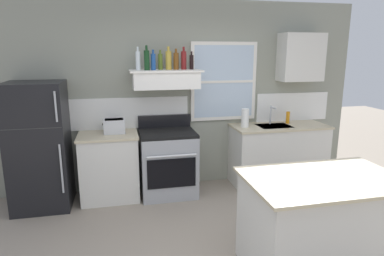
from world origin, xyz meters
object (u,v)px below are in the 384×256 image
object	(u,v)px
bottle_clear_tall	(138,60)
paper_towel_roll	(245,118)
toaster	(114,126)
bottle_olive_oil_square	(160,61)
bottle_balsamic_dark	(192,62)
kitchen_island	(321,224)
bottle_red_label_wine	(184,60)
refrigerator	(40,146)
dish_soap_bottle	(288,118)
bottle_blue_liqueur	(153,61)
bottle_champagne_gold_foil	(169,60)
bottle_dark_green_wine	(147,60)
stove_range	(168,162)
bottle_amber_wine	(176,61)

from	to	relation	value
bottle_clear_tall	paper_towel_roll	bearing A→B (deg)	-2.62
toaster	bottle_olive_oil_square	size ratio (longest dim) A/B	1.12
bottle_balsamic_dark	kitchen_island	world-z (taller)	bottle_balsamic_dark
bottle_red_label_wine	bottle_balsamic_dark	world-z (taller)	bottle_red_label_wine
refrigerator	bottle_red_label_wine	bearing A→B (deg)	4.86
bottle_balsamic_dark	paper_towel_roll	distance (m)	1.12
toaster	dish_soap_bottle	xyz separation A→B (m)	(2.59, 0.06, -0.01)
bottle_blue_liqueur	bottle_red_label_wine	bearing A→B (deg)	7.79
toaster	bottle_red_label_wine	xyz separation A→B (m)	(0.97, 0.07, 0.86)
bottle_red_label_wine	bottle_champagne_gold_foil	bearing A→B (deg)	-176.95
bottle_clear_tall	bottle_blue_liqueur	world-z (taller)	bottle_clear_tall
bottle_blue_liqueur	bottle_dark_green_wine	bearing A→B (deg)	-170.77
stove_range	bottle_balsamic_dark	xyz separation A→B (m)	(0.37, 0.12, 1.38)
bottle_blue_liqueur	bottle_clear_tall	bearing A→B (deg)	172.88
stove_range	bottle_olive_oil_square	bearing A→B (deg)	114.84
stove_range	bottle_champagne_gold_foil	world-z (taller)	bottle_champagne_gold_foil
toaster	kitchen_island	distance (m)	2.81
bottle_dark_green_wine	kitchen_island	size ratio (longest dim) A/B	0.23
bottle_olive_oil_square	bottle_balsamic_dark	xyz separation A→B (m)	(0.43, -0.01, -0.01)
bottle_clear_tall	bottle_balsamic_dark	world-z (taller)	bottle_clear_tall
bottle_balsamic_dark	dish_soap_bottle	distance (m)	1.73
bottle_amber_wine	kitchen_island	distance (m)	2.73
stove_range	dish_soap_bottle	world-z (taller)	same
refrigerator	dish_soap_bottle	distance (m)	3.54
paper_towel_roll	bottle_clear_tall	bearing A→B (deg)	177.38
refrigerator	bottle_amber_wine	xyz separation A→B (m)	(1.80, 0.15, 1.05)
bottle_dark_green_wine	refrigerator	bearing A→B (deg)	-176.31
toaster	bottle_olive_oil_square	world-z (taller)	bottle_olive_oil_square
bottle_clear_tall	bottle_dark_green_wine	bearing A→B (deg)	-19.20
bottle_red_label_wine	kitchen_island	bearing A→B (deg)	-68.68
toaster	bottle_amber_wine	world-z (taller)	bottle_amber_wine
bottle_red_label_wine	dish_soap_bottle	world-z (taller)	bottle_red_label_wine
bottle_dark_green_wine	bottle_red_label_wine	size ratio (longest dim) A/B	1.05
bottle_red_label_wine	paper_towel_roll	bearing A→B (deg)	-6.60
toaster	bottle_champagne_gold_foil	xyz separation A→B (m)	(0.76, 0.06, 0.87)
bottle_blue_liqueur	paper_towel_roll	bearing A→B (deg)	-1.94
refrigerator	toaster	xyz separation A→B (m)	(0.94, 0.10, 0.20)
bottle_champagne_gold_foil	kitchen_island	world-z (taller)	bottle_champagne_gold_foil
refrigerator	bottle_clear_tall	distance (m)	1.68
toaster	bottle_balsamic_dark	distance (m)	1.37
refrigerator	bottle_dark_green_wine	bearing A→B (deg)	3.69
toaster	bottle_blue_liqueur	distance (m)	1.01
stove_range	dish_soap_bottle	distance (m)	1.96
toaster	bottle_blue_liqueur	xyz separation A→B (m)	(0.55, 0.01, 0.85)
bottle_clear_tall	dish_soap_bottle	world-z (taller)	bottle_clear_tall
refrigerator	dish_soap_bottle	size ratio (longest dim) A/B	9.03
stove_range	paper_towel_roll	distance (m)	1.29
toaster	bottle_blue_liqueur	bearing A→B (deg)	0.93
dish_soap_bottle	bottle_olive_oil_square	bearing A→B (deg)	-179.80
bottle_champagne_gold_foil	bottle_clear_tall	bearing A→B (deg)	-176.93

